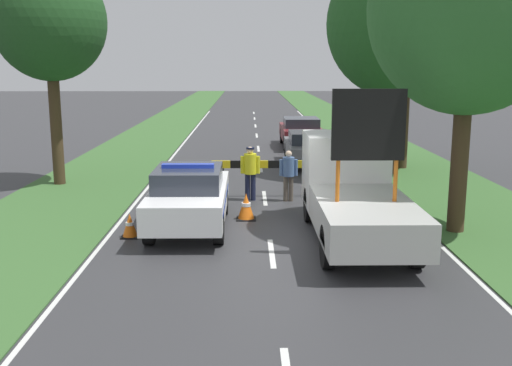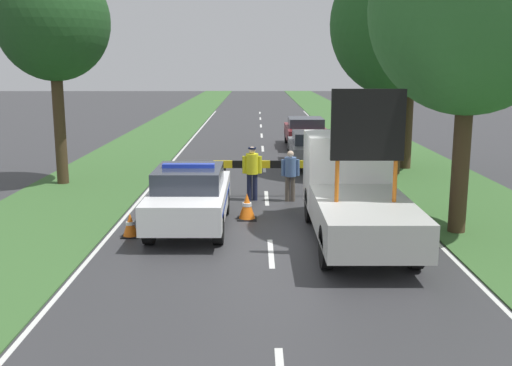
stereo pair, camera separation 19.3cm
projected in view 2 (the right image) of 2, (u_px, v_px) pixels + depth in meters
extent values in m
plane|color=#333335|center=(269.00, 240.00, 14.29)|extent=(160.00, 160.00, 0.00)
cube|color=silver|center=(270.00, 253.00, 13.27)|extent=(0.12, 2.06, 0.01)
cube|color=silver|center=(266.00, 198.00, 18.72)|extent=(0.12, 2.06, 0.01)
cube|color=silver|center=(264.00, 168.00, 24.18)|extent=(0.12, 2.06, 0.01)
cube|color=silver|center=(262.00, 149.00, 29.63)|extent=(0.12, 2.06, 0.01)
cube|color=silver|center=(261.00, 135.00, 35.08)|extent=(0.12, 2.06, 0.01)
cube|color=silver|center=(260.00, 126.00, 40.54)|extent=(0.12, 2.06, 0.01)
cube|color=silver|center=(260.00, 119.00, 45.99)|extent=(0.12, 2.06, 0.01)
cube|color=silver|center=(259.00, 113.00, 51.44)|extent=(0.12, 2.06, 0.01)
cube|color=silver|center=(168.00, 166.00, 24.66)|extent=(0.10, 58.66, 0.01)
cube|color=silver|center=(358.00, 166.00, 24.67)|extent=(0.10, 58.66, 0.01)
cube|color=#38602D|center=(154.00, 138.00, 33.89)|extent=(4.11, 120.00, 0.03)
cube|color=#38602D|center=(368.00, 138.00, 33.91)|extent=(4.11, 120.00, 0.03)
cube|color=white|center=(189.00, 200.00, 15.22)|extent=(1.85, 4.56, 0.68)
cube|color=#282D38|center=(188.00, 178.00, 14.96)|extent=(1.63, 2.10, 0.51)
cylinder|color=black|center=(166.00, 200.00, 16.67)|extent=(0.24, 0.79, 0.79)
cylinder|color=black|center=(224.00, 200.00, 16.67)|extent=(0.24, 0.79, 0.79)
cylinder|color=black|center=(148.00, 227.00, 13.89)|extent=(0.24, 0.79, 0.79)
cylinder|color=black|center=(218.00, 227.00, 13.90)|extent=(0.24, 0.79, 0.79)
cube|color=#1E38C6|center=(188.00, 166.00, 14.91)|extent=(1.30, 0.24, 0.10)
cube|color=#193399|center=(189.00, 198.00, 15.21)|extent=(1.86, 3.74, 0.10)
cube|color=black|center=(198.00, 184.00, 17.51)|extent=(1.02, 0.08, 0.41)
cube|color=white|center=(345.00, 170.00, 15.68)|extent=(2.05, 1.97, 1.89)
cube|color=#232833|center=(340.00, 152.00, 16.56)|extent=(1.74, 0.04, 0.83)
cube|color=#B2B2AD|center=(364.00, 219.00, 12.91)|extent=(2.05, 3.90, 0.77)
cylinder|color=#D16619|center=(336.00, 181.00, 12.75)|extent=(0.09, 0.09, 0.90)
cylinder|color=#D16619|center=(394.00, 181.00, 12.75)|extent=(0.09, 0.09, 0.90)
cube|color=black|center=(367.00, 125.00, 12.51)|extent=(1.55, 0.12, 1.50)
cylinder|color=black|center=(310.00, 205.00, 15.86)|extent=(0.24, 0.91, 0.91)
cylinder|color=black|center=(378.00, 205.00, 15.86)|extent=(0.24, 0.91, 0.91)
cylinder|color=black|center=(326.00, 247.00, 12.22)|extent=(0.24, 0.91, 0.91)
cylinder|color=black|center=(414.00, 247.00, 12.22)|extent=(0.24, 0.91, 0.91)
cylinder|color=black|center=(224.00, 182.00, 18.82)|extent=(0.07, 0.07, 0.92)
cylinder|color=black|center=(314.00, 182.00, 18.82)|extent=(0.07, 0.07, 0.92)
cube|color=yellow|center=(222.00, 164.00, 18.71)|extent=(0.59, 0.08, 0.23)
cube|color=black|center=(241.00, 164.00, 18.71)|extent=(0.59, 0.08, 0.23)
cube|color=yellow|center=(260.00, 164.00, 18.71)|extent=(0.59, 0.08, 0.23)
cube|color=black|center=(279.00, 164.00, 18.71)|extent=(0.59, 0.08, 0.23)
cube|color=yellow|center=(298.00, 164.00, 18.71)|extent=(0.59, 0.08, 0.23)
cube|color=black|center=(316.00, 164.00, 18.71)|extent=(0.59, 0.08, 0.23)
cylinder|color=#191E38|center=(249.00, 187.00, 18.36)|extent=(0.16, 0.16, 0.83)
cylinder|color=#191E38|center=(254.00, 187.00, 18.36)|extent=(0.16, 0.16, 0.83)
cylinder|color=yellow|center=(251.00, 164.00, 18.22)|extent=(0.38, 0.38, 0.62)
cylinder|color=yellow|center=(244.00, 165.00, 18.22)|extent=(0.12, 0.12, 0.53)
cylinder|color=yellow|center=(259.00, 165.00, 18.22)|extent=(0.12, 0.12, 0.53)
sphere|color=beige|center=(251.00, 150.00, 18.14)|extent=(0.21, 0.21, 0.21)
cylinder|color=#141933|center=(251.00, 148.00, 18.13)|extent=(0.25, 0.25, 0.05)
cylinder|color=brown|center=(287.00, 189.00, 18.24)|extent=(0.15, 0.15, 0.78)
cylinder|color=brown|center=(292.00, 189.00, 18.24)|extent=(0.15, 0.15, 0.78)
cylinder|color=#4C6B9E|center=(290.00, 167.00, 18.11)|extent=(0.36, 0.36, 0.58)
cylinder|color=#4C6B9E|center=(282.00, 168.00, 18.11)|extent=(0.12, 0.12, 0.49)
cylinder|color=#4C6B9E|center=(297.00, 168.00, 18.11)|extent=(0.12, 0.12, 0.49)
sphere|color=beige|center=(290.00, 154.00, 18.03)|extent=(0.20, 0.20, 0.20)
cube|color=black|center=(349.00, 192.00, 19.61)|extent=(0.44, 0.44, 0.03)
cone|color=orange|center=(350.00, 183.00, 19.55)|extent=(0.37, 0.37, 0.57)
cylinder|color=white|center=(350.00, 182.00, 19.54)|extent=(0.21, 0.21, 0.08)
cube|color=black|center=(130.00, 236.00, 14.54)|extent=(0.42, 0.42, 0.03)
cone|color=orange|center=(130.00, 224.00, 14.48)|extent=(0.36, 0.36, 0.56)
cylinder|color=white|center=(129.00, 223.00, 14.48)|extent=(0.20, 0.20, 0.08)
cube|color=black|center=(418.00, 248.00, 13.59)|extent=(0.51, 0.51, 0.03)
cone|color=orange|center=(418.00, 233.00, 13.53)|extent=(0.43, 0.43, 0.66)
cylinder|color=white|center=(419.00, 232.00, 13.52)|extent=(0.24, 0.24, 0.09)
cube|color=black|center=(246.00, 219.00, 16.18)|extent=(0.52, 0.52, 0.03)
cone|color=orange|center=(246.00, 206.00, 16.11)|extent=(0.44, 0.44, 0.69)
cylinder|color=white|center=(246.00, 204.00, 16.11)|extent=(0.25, 0.25, 0.10)
cube|color=slate|center=(312.00, 149.00, 24.67)|extent=(1.82, 4.30, 0.56)
cube|color=#282D38|center=(312.00, 137.00, 24.45)|extent=(1.61, 1.98, 0.46)
cylinder|color=black|center=(291.00, 151.00, 26.04)|extent=(0.24, 0.78, 0.78)
cylinder|color=black|center=(327.00, 151.00, 26.04)|extent=(0.24, 0.78, 0.78)
cylinder|color=black|center=(295.00, 161.00, 23.42)|extent=(0.24, 0.78, 0.78)
cylinder|color=black|center=(335.00, 161.00, 23.42)|extent=(0.24, 0.78, 0.78)
cube|color=maroon|center=(305.00, 133.00, 30.25)|extent=(1.93, 4.62, 0.63)
cube|color=#282D38|center=(305.00, 122.00, 30.01)|extent=(1.69, 2.13, 0.45)
cylinder|color=black|center=(286.00, 136.00, 31.72)|extent=(0.24, 0.78, 0.78)
cylinder|color=black|center=(318.00, 136.00, 31.72)|extent=(0.24, 0.78, 0.78)
cylinder|color=black|center=(289.00, 143.00, 28.91)|extent=(0.24, 0.78, 0.78)
cylinder|color=black|center=(324.00, 143.00, 28.91)|extent=(0.24, 0.78, 0.78)
cylinder|color=#42301E|center=(460.00, 161.00, 14.56)|extent=(0.42, 0.42, 3.62)
ellipsoid|color=#2D662D|center=(470.00, 8.00, 13.86)|extent=(4.75, 4.75, 4.98)
cylinder|color=#42301E|center=(59.00, 125.00, 20.53)|extent=(0.39, 0.39, 4.11)
ellipsoid|color=#1E471E|center=(52.00, 21.00, 19.85)|extent=(3.75, 3.75, 3.94)
cylinder|color=#42301E|center=(395.00, 126.00, 22.44)|extent=(0.43, 0.43, 3.65)
ellipsoid|color=#235623|center=(400.00, 23.00, 21.71)|extent=(5.11, 5.11, 5.37)
cylinder|color=#42301E|center=(407.00, 119.00, 23.61)|extent=(0.43, 0.43, 3.98)
ellipsoid|color=#2D662D|center=(412.00, 19.00, 22.86)|extent=(4.91, 4.91, 5.16)
cylinder|color=#473828|center=(405.00, 68.00, 25.13)|extent=(0.20, 0.20, 7.92)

